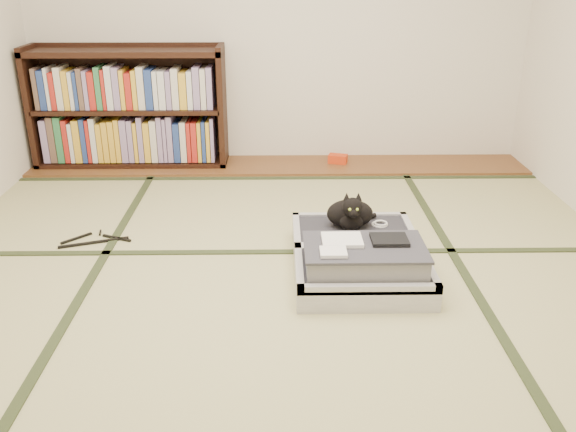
{
  "coord_description": "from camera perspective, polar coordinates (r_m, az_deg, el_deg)",
  "views": [
    {
      "loc": [
        0.0,
        -2.77,
        1.56
      ],
      "look_at": [
        0.05,
        0.35,
        0.25
      ],
      "focal_mm": 38.0,
      "sensor_mm": 36.0,
      "label": 1
    }
  ],
  "objects": [
    {
      "name": "wood_strip",
      "position": [
        5.02,
        -0.86,
        4.76
      ],
      "size": [
        4.0,
        0.5,
        0.02
      ],
      "primitive_type": "cube",
      "color": "brown",
      "rests_on": "ground"
    },
    {
      "name": "cat",
      "position": [
        3.5,
        5.88,
        0.22
      ],
      "size": [
        0.31,
        0.31,
        0.25
      ],
      "color": "black",
      "rests_on": "suitcase"
    },
    {
      "name": "red_item",
      "position": [
        5.05,
        4.68,
        5.36
      ],
      "size": [
        0.17,
        0.13,
        0.07
      ],
      "primitive_type": "cube",
      "rotation": [
        0.0,
        0.0,
        -0.29
      ],
      "color": "red",
      "rests_on": "wood_strip"
    },
    {
      "name": "floor",
      "position": [
        3.18,
        -0.81,
        -6.61
      ],
      "size": [
        4.5,
        4.5,
        0.0
      ],
      "primitive_type": "plane",
      "color": "#CAC487",
      "rests_on": "ground"
    },
    {
      "name": "tatami_borders",
      "position": [
        3.62,
        -0.83,
        -2.72
      ],
      "size": [
        4.0,
        4.5,
        0.01
      ],
      "color": "#2D381E",
      "rests_on": "ground"
    },
    {
      "name": "bookcase",
      "position": [
        5.11,
        -14.61,
        9.5
      ],
      "size": [
        1.53,
        0.35,
        0.99
      ],
      "color": "black",
      "rests_on": "wood_strip"
    },
    {
      "name": "suitcase",
      "position": [
        3.29,
        6.65,
        -3.82
      ],
      "size": [
        0.69,
        0.92,
        0.27
      ],
      "color": "silver",
      "rests_on": "floor"
    },
    {
      "name": "hanger",
      "position": [
        3.85,
        -17.59,
        -2.17
      ],
      "size": [
        0.42,
        0.25,
        0.01
      ],
      "color": "black",
      "rests_on": "floor"
    },
    {
      "name": "cable_coil",
      "position": [
        3.59,
        8.61,
        -0.74
      ],
      "size": [
        0.1,
        0.1,
        0.02
      ],
      "color": "white",
      "rests_on": "suitcase"
    }
  ]
}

